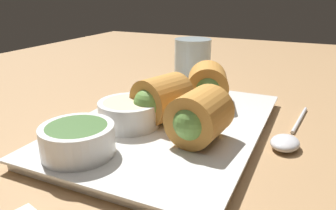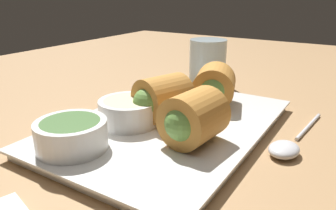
# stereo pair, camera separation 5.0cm
# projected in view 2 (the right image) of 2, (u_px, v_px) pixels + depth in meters

# --- Properties ---
(table_surface) EXTENTS (1.80, 1.40, 0.02)m
(table_surface) POSITION_uv_depth(u_px,v_px,m) (173.00, 139.00, 0.45)
(table_surface) COLOR #A87F54
(table_surface) RESTS_ON ground
(serving_plate) EXTENTS (0.34, 0.24, 0.01)m
(serving_plate) POSITION_uv_depth(u_px,v_px,m) (168.00, 127.00, 0.44)
(serving_plate) COLOR silver
(serving_plate) RESTS_ON table_surface
(roll_front_left) EXTENTS (0.08, 0.08, 0.06)m
(roll_front_left) POSITION_uv_depth(u_px,v_px,m) (159.00, 100.00, 0.43)
(roll_front_left) COLOR #C68438
(roll_front_left) RESTS_ON serving_plate
(roll_front_right) EXTENTS (0.08, 0.07, 0.06)m
(roll_front_right) POSITION_uv_depth(u_px,v_px,m) (191.00, 119.00, 0.37)
(roll_front_right) COLOR #C68438
(roll_front_right) RESTS_ON serving_plate
(roll_back_left) EXTENTS (0.08, 0.08, 0.06)m
(roll_back_left) POSITION_uv_depth(u_px,v_px,m) (214.00, 86.00, 0.49)
(roll_back_left) COLOR #C68438
(roll_back_left) RESTS_ON serving_plate
(dipping_bowl_near) EXTENTS (0.08, 0.08, 0.03)m
(dipping_bowl_near) POSITION_uv_depth(u_px,v_px,m) (129.00, 111.00, 0.43)
(dipping_bowl_near) COLOR white
(dipping_bowl_near) RESTS_ON serving_plate
(dipping_bowl_far) EXTENTS (0.08, 0.08, 0.03)m
(dipping_bowl_far) POSITION_uv_depth(u_px,v_px,m) (71.00, 134.00, 0.36)
(dipping_bowl_far) COLOR white
(dipping_bowl_far) RESTS_ON serving_plate
(spoon) EXTENTS (0.18, 0.04, 0.02)m
(spoon) POSITION_uv_depth(u_px,v_px,m) (287.00, 147.00, 0.39)
(spoon) COLOR silver
(spoon) RESTS_ON table_surface
(drinking_glass) EXTENTS (0.07, 0.07, 0.09)m
(drinking_glass) POSITION_uv_depth(u_px,v_px,m) (208.00, 63.00, 0.64)
(drinking_glass) COLOR silver
(drinking_glass) RESTS_ON table_surface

